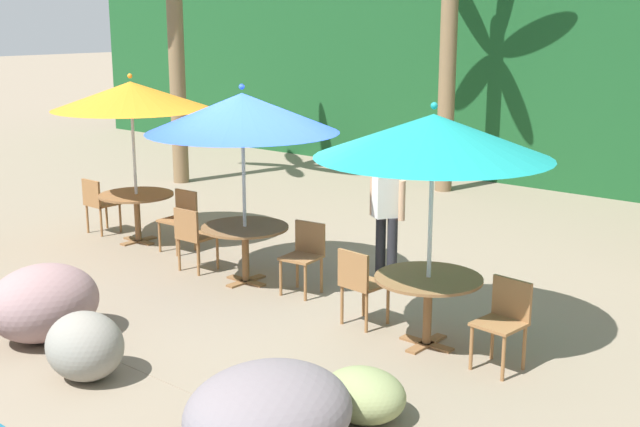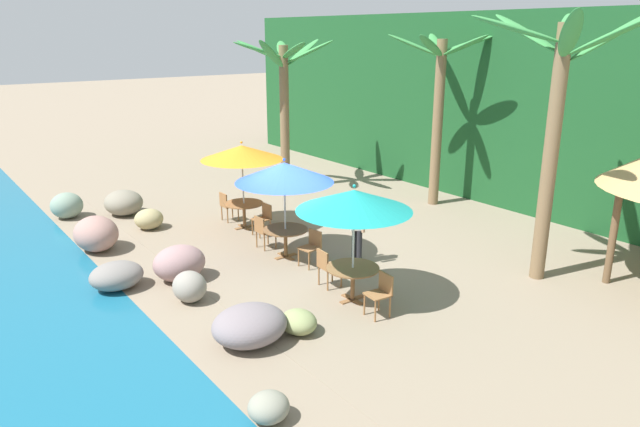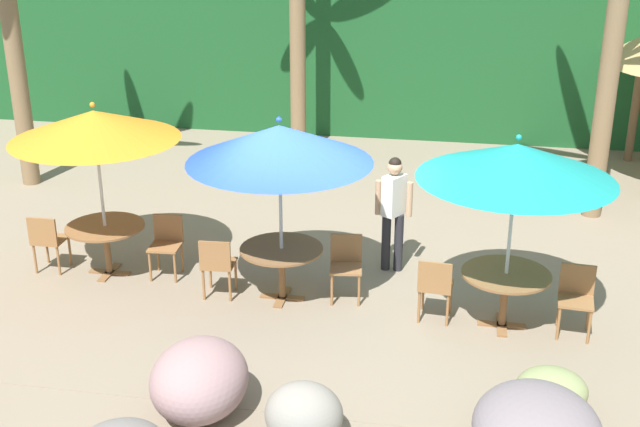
% 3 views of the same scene
% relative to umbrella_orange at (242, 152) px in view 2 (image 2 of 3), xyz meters
% --- Properties ---
extents(ground_plane, '(120.00, 120.00, 0.00)m').
position_rel_umbrella_orange_xyz_m(ground_plane, '(3.06, -0.27, -2.19)').
color(ground_plane, gray).
extents(terrace_deck, '(18.00, 5.20, 0.01)m').
position_rel_umbrella_orange_xyz_m(terrace_deck, '(3.06, -0.27, -2.19)').
color(terrace_deck, gray).
rests_on(terrace_deck, ground).
extents(foliage_backdrop, '(28.00, 2.40, 6.00)m').
position_rel_umbrella_orange_xyz_m(foliage_backdrop, '(3.06, 8.73, 0.81)').
color(foliage_backdrop, '#194C23').
rests_on(foliage_backdrop, ground).
extents(rock_seawall, '(15.99, 3.12, 0.90)m').
position_rel_umbrella_orange_xyz_m(rock_seawall, '(2.05, -3.19, -1.82)').
color(rock_seawall, '#986C57').
rests_on(rock_seawall, ground).
extents(umbrella_orange, '(2.29, 2.29, 2.51)m').
position_rel_umbrella_orange_xyz_m(umbrella_orange, '(0.00, 0.00, 0.00)').
color(umbrella_orange, silver).
rests_on(umbrella_orange, ground).
extents(dining_table_orange, '(1.10, 1.10, 0.74)m').
position_rel_umbrella_orange_xyz_m(dining_table_orange, '(-0.00, 0.00, -1.58)').
color(dining_table_orange, brown).
rests_on(dining_table_orange, ground).
extents(chair_orange_seaward, '(0.44, 0.45, 0.87)m').
position_rel_umbrella_orange_xyz_m(chair_orange_seaward, '(0.84, 0.14, -1.68)').
color(chair_orange_seaward, olive).
rests_on(chair_orange_seaward, ground).
extents(chair_orange_inland, '(0.42, 0.43, 0.87)m').
position_rel_umbrella_orange_xyz_m(chair_orange_inland, '(-0.85, -0.10, -1.68)').
color(chair_orange_inland, olive).
rests_on(chair_orange_inland, ground).
extents(umbrella_blue, '(2.38, 2.38, 2.52)m').
position_rel_umbrella_orange_xyz_m(umbrella_blue, '(2.61, -0.31, -0.03)').
color(umbrella_blue, silver).
rests_on(umbrella_blue, ground).
extents(dining_table_blue, '(1.10, 1.10, 0.74)m').
position_rel_umbrella_orange_xyz_m(dining_table_blue, '(2.61, -0.31, -1.58)').
color(dining_table_blue, brown).
rests_on(dining_table_blue, ground).
extents(chair_blue_seaward, '(0.47, 0.48, 0.87)m').
position_rel_umbrella_orange_xyz_m(chair_blue_seaward, '(3.44, -0.10, -1.68)').
color(chair_blue_seaward, olive).
rests_on(chair_blue_seaward, ground).
extents(chair_blue_inland, '(0.44, 0.45, 0.87)m').
position_rel_umbrella_orange_xyz_m(chair_blue_inland, '(1.76, -0.44, -1.68)').
color(chair_blue_inland, olive).
rests_on(chair_blue_inland, ground).
extents(umbrella_teal, '(2.35, 2.35, 2.50)m').
position_rel_umbrella_orange_xyz_m(umbrella_teal, '(5.49, -0.55, -0.02)').
color(umbrella_teal, silver).
rests_on(umbrella_teal, ground).
extents(dining_table_teal, '(1.10, 1.10, 0.74)m').
position_rel_umbrella_orange_xyz_m(dining_table_teal, '(5.49, -0.55, -1.58)').
color(dining_table_teal, brown).
rests_on(dining_table_teal, ground).
extents(chair_teal_seaward, '(0.46, 0.46, 0.87)m').
position_rel_umbrella_orange_xyz_m(chair_teal_seaward, '(6.35, -0.53, -1.68)').
color(chair_teal_seaward, olive).
rests_on(chair_teal_seaward, ground).
extents(chair_teal_inland, '(0.45, 0.46, 0.87)m').
position_rel_umbrella_orange_xyz_m(chair_teal_inland, '(4.64, -0.58, -1.68)').
color(chair_teal_inland, olive).
rests_on(chair_teal_inland, ground).
extents(palm_tree_nearest, '(3.36, 3.45, 5.18)m').
position_rel_umbrella_orange_xyz_m(palm_tree_nearest, '(-3.05, 3.40, 1.46)').
color(palm_tree_nearest, brown).
rests_on(palm_tree_nearest, ground).
extents(palm_tree_second, '(3.12, 3.20, 5.37)m').
position_rel_umbrella_orange_xyz_m(palm_tree_second, '(1.51, 6.18, 1.37)').
color(palm_tree_second, brown).
rests_on(palm_tree_second, ground).
extents(palm_tree_third, '(3.77, 3.30, 5.84)m').
position_rel_umbrella_orange_xyz_m(palm_tree_third, '(7.07, 3.64, 1.79)').
color(palm_tree_third, brown).
rests_on(palm_tree_third, ground).
extents(waiter_in_white, '(0.52, 0.39, 1.70)m').
position_rel_umbrella_orange_xyz_m(waiter_in_white, '(3.96, 0.85, -1.21)').
color(waiter_in_white, '#232328').
rests_on(waiter_in_white, ground).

